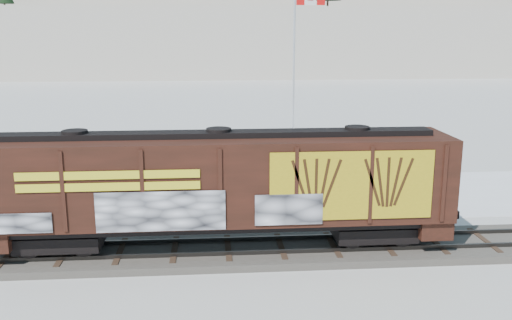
{
  "coord_description": "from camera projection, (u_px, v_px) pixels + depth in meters",
  "views": [
    {
      "loc": [
        -0.59,
        -20.17,
        8.31
      ],
      "look_at": [
        1.3,
        3.0,
        2.96
      ],
      "focal_mm": 40.0,
      "sensor_mm": 36.0,
      "label": 1
    }
  ],
  "objects": [
    {
      "name": "ground",
      "position": [
        228.0,
        255.0,
        21.5
      ],
      "size": [
        500.0,
        500.0,
        0.0
      ],
      "primitive_type": "plane",
      "color": "white",
      "rests_on": "ground"
    },
    {
      "name": "rail_track",
      "position": [
        228.0,
        251.0,
        21.46
      ],
      "size": [
        50.0,
        3.4,
        0.43
      ],
      "color": "#59544C",
      "rests_on": "ground"
    },
    {
      "name": "parking_strip",
      "position": [
        223.0,
        197.0,
        28.78
      ],
      "size": [
        40.0,
        8.0,
        0.03
      ],
      "primitive_type": "cube",
      "color": "white",
      "rests_on": "ground"
    },
    {
      "name": "hillside",
      "position": [
        210.0,
        6.0,
        154.06
      ],
      "size": [
        360.0,
        110.0,
        93.0
      ],
      "color": "white",
      "rests_on": "ground"
    },
    {
      "name": "hopper_railcar",
      "position": [
        220.0,
        183.0,
        20.83
      ],
      "size": [
        16.84,
        3.06,
        4.31
      ],
      "color": "black",
      "rests_on": "rail_track"
    },
    {
      "name": "flagpole",
      "position": [
        295.0,
        100.0,
        35.57
      ],
      "size": [
        2.3,
        0.9,
        10.92
      ],
      "color": "silver",
      "rests_on": "ground"
    },
    {
      "name": "car_silver",
      "position": [
        177.0,
        194.0,
        26.59
      ],
      "size": [
        4.67,
        2.01,
        1.57
      ],
      "primitive_type": "imported",
      "rotation": [
        0.0,
        0.0,
        1.54
      ],
      "color": "#B5B7BD",
      "rests_on": "parking_strip"
    },
    {
      "name": "car_white",
      "position": [
        312.0,
        187.0,
        28.08
      ],
      "size": [
        4.34,
        2.94,
        1.35
      ],
      "primitive_type": "imported",
      "rotation": [
        0.0,
        0.0,
        1.16
      ],
      "color": "white",
      "rests_on": "parking_strip"
    },
    {
      "name": "car_dark",
      "position": [
        310.0,
        183.0,
        28.61
      ],
      "size": [
        5.29,
        3.01,
        1.44
      ],
      "primitive_type": "imported",
      "rotation": [
        0.0,
        0.0,
        1.36
      ],
      "color": "#202228",
      "rests_on": "parking_strip"
    }
  ]
}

